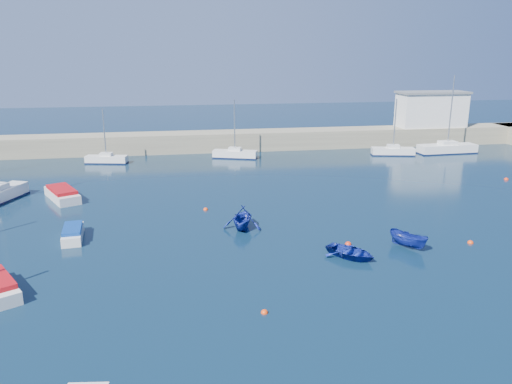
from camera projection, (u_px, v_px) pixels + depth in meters
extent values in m
plane|color=#0C2135|center=(336.00, 300.00, 28.37)|extent=(220.00, 220.00, 0.00)
cube|color=gray|center=(235.00, 141.00, 71.69)|extent=(96.00, 4.50, 2.60)
cube|color=silver|center=(431.00, 110.00, 75.42)|extent=(10.00, 4.00, 5.00)
cube|color=silver|center=(107.00, 159.00, 63.06)|extent=(5.36, 2.51, 0.96)
cylinder|color=#B7BABC|center=(104.00, 132.00, 62.12)|extent=(0.14, 0.14, 5.95)
cube|color=silver|center=(235.00, 154.00, 66.17)|extent=(6.02, 3.41, 1.01)
cylinder|color=#B7BABC|center=(235.00, 125.00, 65.13)|extent=(0.15, 0.15, 6.68)
cube|color=silver|center=(393.00, 151.00, 67.99)|extent=(5.91, 2.73, 1.03)
cylinder|color=#B7BABC|center=(395.00, 124.00, 66.96)|extent=(0.15, 0.15, 6.56)
cube|color=silver|center=(447.00, 149.00, 69.35)|extent=(8.25, 2.61, 1.21)
cylinder|color=#B7BABC|center=(451.00, 110.00, 67.91)|extent=(0.17, 0.17, 9.39)
cube|color=silver|center=(73.00, 234.00, 37.57)|extent=(1.75, 4.02, 0.70)
cube|color=navy|center=(72.00, 228.00, 37.44)|extent=(1.58, 3.04, 0.26)
cube|color=silver|center=(62.00, 195.00, 47.58)|extent=(4.22, 5.86, 0.84)
cube|color=#9F0B11|center=(62.00, 189.00, 47.43)|extent=(3.51, 4.57, 0.31)
imported|color=navy|center=(351.00, 252.00, 34.16)|extent=(4.24, 4.39, 0.74)
imported|color=navy|center=(242.00, 218.00, 39.56)|extent=(3.96, 4.28, 1.86)
imported|color=navy|center=(408.00, 240.00, 35.77)|extent=(2.59, 3.21, 1.18)
sphere|color=#E83A0C|center=(265.00, 313.00, 26.95)|extent=(0.40, 0.40, 0.40)
sphere|color=red|center=(348.00, 245.00, 36.51)|extent=(0.48, 0.48, 0.48)
sphere|color=#E83A0C|center=(470.00, 243.00, 36.79)|extent=(0.44, 0.44, 0.44)
sphere|color=#E83A0C|center=(206.00, 210.00, 44.54)|extent=(0.42, 0.42, 0.42)
sphere|color=red|center=(506.00, 180.00, 55.04)|extent=(0.49, 0.49, 0.49)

